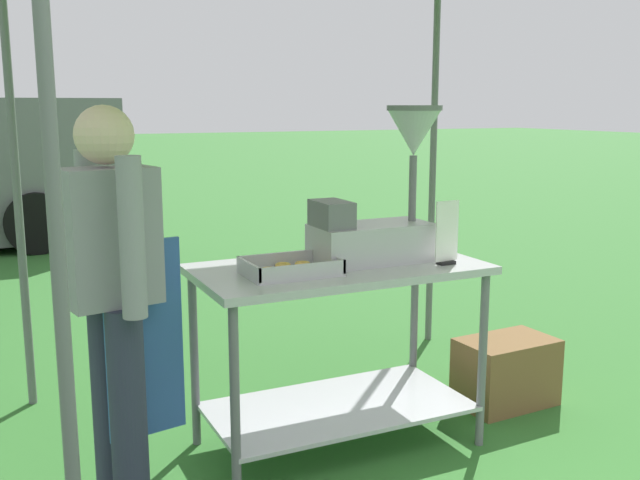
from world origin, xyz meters
TOP-DOWN VIEW (x-y plane):
  - ground_plane at (0.00, 6.00)m, footprint 70.00×70.00m
  - donut_cart at (-0.13, 1.01)m, footprint 1.32×0.69m
  - donut_tray at (-0.40, 0.93)m, footprint 0.40×0.28m
  - donut_fryer at (0.10, 1.01)m, footprint 0.63×0.28m
  - menu_sign at (0.33, 0.81)m, footprint 0.13×0.05m
  - vendor at (-1.16, 0.87)m, footprint 0.46×0.54m
  - supply_crate at (0.91, 1.04)m, footprint 0.53×0.35m

SIDE VIEW (x-z plane):
  - ground_plane at x=0.00m, z-range 0.00..0.00m
  - supply_crate at x=0.91m, z-range 0.00..0.37m
  - donut_cart at x=-0.13m, z-range 0.19..1.07m
  - vendor at x=-1.16m, z-range 0.10..1.71m
  - donut_tray at x=-0.40m, z-range 0.87..0.94m
  - menu_sign at x=0.33m, z-range 0.86..1.16m
  - donut_fryer at x=0.10m, z-range 0.78..1.51m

